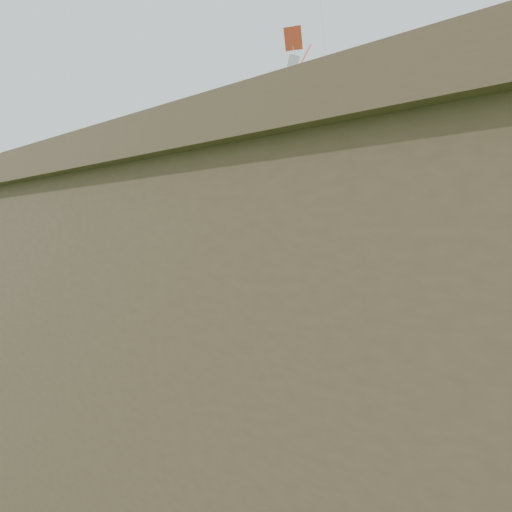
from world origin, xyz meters
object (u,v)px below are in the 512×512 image
at_px(chainlink_fence, 215,364).
at_px(picnic_table, 270,403).
at_px(motel, 489,414).
at_px(octopus_kite, 264,218).

height_order(chainlink_fence, picnic_table, chainlink_fence).
height_order(motel, picnic_table, motel).
relative_size(chainlink_fence, octopus_kite, 5.73).
bearing_deg(motel, octopus_kite, 139.56).
relative_size(chainlink_fence, motel, 2.41).
distance_m(motel, octopus_kite, 18.97).
height_order(motel, octopus_kite, octopus_kite).
height_order(chainlink_fence, motel, motel).
bearing_deg(chainlink_fence, picnic_table, -22.47).
bearing_deg(octopus_kite, chainlink_fence, -83.74).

